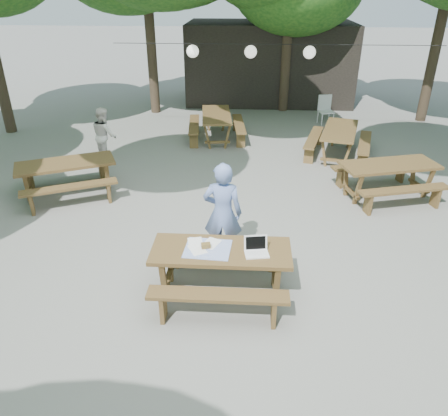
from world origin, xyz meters
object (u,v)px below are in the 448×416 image
main_picnic_table (221,270)px  woman (223,213)px  second_person (105,135)px  plastic_chair (325,116)px  picnic_table_nw (68,178)px

main_picnic_table → woman: bearing=92.0°
main_picnic_table → second_person: bearing=122.6°
second_person → plastic_chair: second_person is taller
main_picnic_table → second_person: second_person is taller
plastic_chair → woman: bearing=-122.7°
picnic_table_nw → second_person: (0.24, 1.98, 0.31)m
plastic_chair → main_picnic_table: bearing=-120.7°
second_person → main_picnic_table: bearing=177.0°
main_picnic_table → woman: woman is taller
main_picnic_table → second_person: 6.08m
picnic_table_nw → plastic_chair: (6.30, 5.63, -0.13)m
main_picnic_table → second_person: (-3.27, 5.12, 0.31)m
main_picnic_table → plastic_chair: 9.21m
woman → picnic_table_nw: bearing=-29.9°
second_person → plastic_chair: 7.09m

